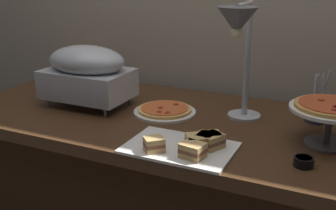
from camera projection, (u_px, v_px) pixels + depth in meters
back_wall at (210, 3)px, 2.09m from camera, size 4.40×0.04×2.40m
buffet_table at (168, 192)px, 1.91m from camera, size 1.90×0.84×0.76m
chafing_dish at (87, 72)px, 1.89m from camera, size 0.39×0.26×0.28m
heat_lamp at (239, 34)px, 1.54m from camera, size 0.15×0.33×0.49m
pizza_plate_front at (165, 111)px, 1.82m from camera, size 0.27×0.27×0.03m
pizza_plate_center at (66, 83)px, 2.27m from camera, size 0.29×0.29×0.03m
pizza_plate_raised_stand at (331, 111)px, 1.47m from camera, size 0.29×0.29×0.16m
sandwich_platter at (189, 145)px, 1.45m from camera, size 0.38×0.26×0.06m
sauce_cup_near at (304, 161)px, 1.34m from camera, size 0.06×0.06×0.03m
utensil_holder at (316, 108)px, 1.71m from camera, size 0.08×0.08×0.22m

